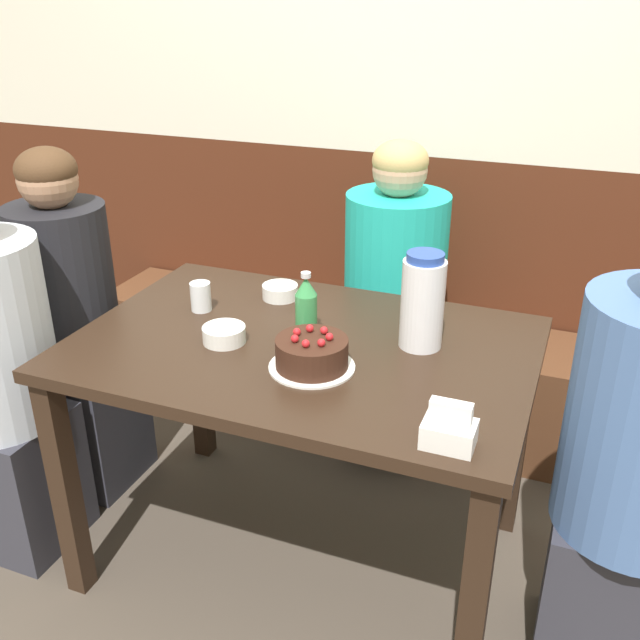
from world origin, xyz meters
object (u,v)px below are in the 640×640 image
object	(u,v)px
person_dark_striped	(73,337)
birthday_cake	(312,354)
bowl_soup_white	(224,334)
water_pitcher	(423,302)
glass_water_tall	(201,297)
soju_bottle	(308,308)
bowl_rice_small	(280,292)
bench_seat	(385,373)
napkin_holder	(449,430)
person_pale_blue_shirt	(393,310)

from	to	relation	value
person_dark_striped	birthday_cake	bearing A→B (deg)	-13.05
bowl_soup_white	person_dark_striped	xyz separation A→B (m)	(-0.68, 0.17, -0.21)
water_pitcher	glass_water_tall	xyz separation A→B (m)	(-0.66, -0.01, -0.08)
soju_bottle	bowl_rice_small	xyz separation A→B (m)	(-0.19, 0.23, -0.07)
bowl_soup_white	bench_seat	bearing A→B (deg)	77.68
napkin_holder	person_pale_blue_shirt	world-z (taller)	person_pale_blue_shirt
water_pitcher	glass_water_tall	bearing A→B (deg)	-178.89
birthday_cake	water_pitcher	distance (m)	0.33
water_pitcher	soju_bottle	xyz separation A→B (m)	(-0.29, -0.07, -0.04)
bowl_soup_white	glass_water_tall	world-z (taller)	glass_water_tall
soju_bottle	napkin_holder	world-z (taller)	soju_bottle
soju_bottle	person_dark_striped	distance (m)	0.92
bench_seat	water_pitcher	xyz separation A→B (m)	(0.30, -0.73, 0.66)
bench_seat	napkin_holder	distance (m)	1.37
napkin_holder	birthday_cake	bearing A→B (deg)	152.39
birthday_cake	napkin_holder	xyz separation A→B (m)	(0.39, -0.20, -0.00)
bench_seat	person_dark_striped	bearing A→B (deg)	-140.03
birthday_cake	glass_water_tall	world-z (taller)	birthday_cake
bench_seat	napkin_holder	bearing A→B (deg)	-67.98
birthday_cake	soju_bottle	world-z (taller)	soju_bottle
bench_seat	birthday_cake	world-z (taller)	birthday_cake
glass_water_tall	bench_seat	bearing A→B (deg)	64.10
napkin_holder	bowl_rice_small	size ratio (longest dim) A/B	1.00
bench_seat	bowl_rice_small	distance (m)	0.82
bowl_soup_white	birthday_cake	bearing A→B (deg)	-9.97
birthday_cake	bowl_rice_small	size ratio (longest dim) A/B	1.99
water_pitcher	napkin_holder	world-z (taller)	water_pitcher
birthday_cake	napkin_holder	distance (m)	0.44
bench_seat	person_pale_blue_shirt	size ratio (longest dim) A/B	2.06
bench_seat	bowl_rice_small	xyz separation A→B (m)	(-0.18, -0.58, 0.55)
water_pitcher	bowl_soup_white	world-z (taller)	water_pitcher
water_pitcher	glass_water_tall	distance (m)	0.67
soju_bottle	napkin_holder	bearing A→B (deg)	-37.40
birthday_cake	bowl_rice_small	world-z (taller)	birthday_cake
soju_bottle	birthday_cake	bearing A→B (deg)	-64.25
bench_seat	water_pitcher	size ratio (longest dim) A/B	9.22
soju_bottle	bowl_rice_small	distance (m)	0.30
bench_seat	bowl_rice_small	world-z (taller)	bowl_rice_small
bowl_rice_small	person_pale_blue_shirt	bearing A→B (deg)	59.51
napkin_holder	water_pitcher	bearing A→B (deg)	111.69
bowl_soup_white	person_dark_striped	size ratio (longest dim) A/B	0.10
water_pitcher	bowl_rice_small	bearing A→B (deg)	162.15
bowl_rice_small	napkin_holder	bearing A→B (deg)	-41.79
glass_water_tall	person_dark_striped	bearing A→B (deg)	178.69
bowl_soup_white	water_pitcher	bearing A→B (deg)	19.24
bowl_soup_white	bowl_rice_small	xyz separation A→B (m)	(0.02, 0.33, -0.00)
water_pitcher	bowl_rice_small	size ratio (longest dim) A/B	2.38
water_pitcher	person_dark_striped	size ratio (longest dim) A/B	0.22
bench_seat	napkin_holder	world-z (taller)	napkin_holder
bowl_rice_small	person_pale_blue_shirt	size ratio (longest dim) A/B	0.09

